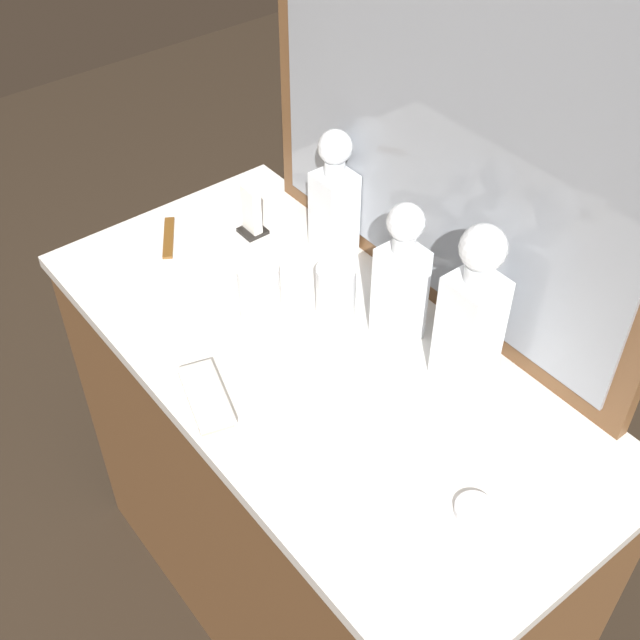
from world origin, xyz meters
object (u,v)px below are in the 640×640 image
object	(u,v)px
crystal_tumbler_right	(336,293)
porcelain_dish	(475,510)
crystal_decanter_center	(334,205)
crystal_decanter_front	(471,321)
crystal_tumbler_far_left	(259,293)
napkin_holder	(252,214)
silver_brush_rear	(206,398)
tortoiseshell_comb	(169,238)
crystal_decanter_far_left	(400,287)

from	to	relation	value
crystal_tumbler_right	porcelain_dish	size ratio (longest dim) A/B	1.78
crystal_decanter_center	crystal_decanter_front	xyz separation A→B (m)	(0.41, -0.04, 0.02)
crystal_tumbler_far_left	porcelain_dish	size ratio (longest dim) A/B	1.81
crystal_tumbler_far_left	napkin_holder	size ratio (longest dim) A/B	1.00
crystal_tumbler_right	silver_brush_rear	size ratio (longest dim) A/B	0.68
tortoiseshell_comb	napkin_holder	distance (m)	0.18
porcelain_dish	crystal_tumbler_right	bearing A→B (deg)	166.42
crystal_tumbler_far_left	crystal_decanter_front	bearing A→B (deg)	28.37
porcelain_dish	crystal_decanter_center	bearing A→B (deg)	159.50
tortoiseshell_comb	crystal_decanter_far_left	bearing A→B (deg)	19.34
crystal_decanter_far_left	crystal_tumbler_right	size ratio (longest dim) A/B	2.63
crystal_decanter_front	porcelain_dish	xyz separation A→B (m)	(0.21, -0.19, -0.12)
crystal_decanter_far_left	silver_brush_rear	size ratio (longest dim) A/B	1.79
porcelain_dish	napkin_holder	xyz separation A→B (m)	(-0.77, 0.13, 0.04)
crystal_decanter_center	crystal_decanter_far_left	xyz separation A→B (m)	(0.27, -0.07, 0.01)
porcelain_dish	silver_brush_rear	bearing A→B (deg)	-155.31
crystal_tumbler_right	napkin_holder	size ratio (longest dim) A/B	0.98
porcelain_dish	tortoiseshell_comb	world-z (taller)	porcelain_dish
crystal_decanter_front	tortoiseshell_comb	size ratio (longest dim) A/B	2.49
crystal_decanter_front	tortoiseshell_comb	world-z (taller)	crystal_decanter_front
crystal_tumbler_far_left	crystal_tumbler_right	distance (m)	0.14
crystal_decanter_front	tortoiseshell_comb	distance (m)	0.69
porcelain_dish	napkin_holder	bearing A→B (deg)	170.08
tortoiseshell_comb	napkin_holder	xyz separation A→B (m)	(0.09, 0.15, 0.04)
crystal_tumbler_right	porcelain_dish	xyz separation A→B (m)	(0.46, -0.11, -0.04)
crystal_tumbler_right	porcelain_dish	world-z (taller)	crystal_tumbler_right
crystal_decanter_center	porcelain_dish	xyz separation A→B (m)	(0.62, -0.23, -0.10)
crystal_tumbler_right	napkin_holder	distance (m)	0.30
crystal_decanter_far_left	crystal_decanter_front	distance (m)	0.14
crystal_decanter_center	porcelain_dish	world-z (taller)	crystal_decanter_center
crystal_decanter_center	crystal_decanter_front	bearing A→B (deg)	-6.24
crystal_decanter_center	crystal_tumbler_right	xyz separation A→B (m)	(0.15, -0.12, -0.06)
crystal_decanter_far_left	porcelain_dish	size ratio (longest dim) A/B	4.68
crystal_decanter_far_left	tortoiseshell_comb	bearing A→B (deg)	-160.66
crystal_decanter_front	porcelain_dish	bearing A→B (deg)	-41.64
crystal_decanter_center	crystal_decanter_far_left	bearing A→B (deg)	-14.51
crystal_decanter_far_left	silver_brush_rear	world-z (taller)	crystal_decanter_far_left
tortoiseshell_comb	napkin_holder	bearing A→B (deg)	58.80
tortoiseshell_comb	crystal_tumbler_right	bearing A→B (deg)	18.02
crystal_tumbler_far_left	crystal_decanter_center	bearing A→B (deg)	106.28
silver_brush_rear	crystal_tumbler_far_left	bearing A→B (deg)	122.49
porcelain_dish	napkin_holder	size ratio (longest dim) A/B	0.55
silver_brush_rear	tortoiseshell_comb	bearing A→B (deg)	157.35
crystal_decanter_far_left	tortoiseshell_comb	size ratio (longest dim) A/B	2.26
crystal_decanter_front	napkin_holder	distance (m)	0.56
porcelain_dish	tortoiseshell_comb	size ratio (longest dim) A/B	0.48
crystal_decanter_center	crystal_tumbler_far_left	bearing A→B (deg)	-73.72
crystal_tumbler_right	silver_brush_rear	world-z (taller)	crystal_tumbler_right
crystal_decanter_far_left	crystal_tumbler_far_left	bearing A→B (deg)	-141.22
silver_brush_rear	porcelain_dish	bearing A→B (deg)	24.69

